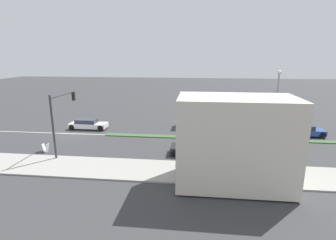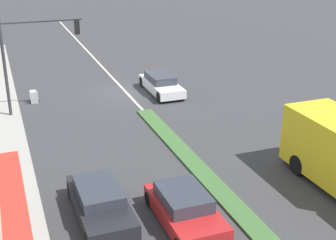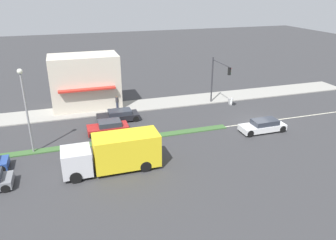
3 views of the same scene
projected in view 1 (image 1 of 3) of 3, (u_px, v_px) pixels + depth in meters
The scene contains 15 objects.
ground_plane at pixel (230, 139), 28.71m from camera, with size 160.00×160.00×0.00m, color #38383A.
sidewalk_right at pixel (250, 175), 19.96m from camera, with size 4.00×73.00×0.12m, color #9E9B93.
median_strip at pixel (316, 142), 27.72m from camera, with size 0.90×46.00×0.10m, color #3D6633.
lane_marking_center at pixel (73, 134), 30.68m from camera, with size 0.16×60.00×0.01m, color beige.
building_corner_store at pixel (235, 141), 17.92m from camera, with size 5.04×7.80×6.16m.
traffic_signal_main at pixel (60, 113), 23.61m from camera, with size 4.59×0.34×5.60m.
street_lamp at pixel (277, 97), 27.07m from camera, with size 0.44×0.44×7.37m.
pedestrian at pixel (188, 158), 20.90m from camera, with size 0.34×0.34×1.66m.
warning_aframe_sign at pixel (46, 148), 24.75m from camera, with size 0.45×0.53×0.84m.
delivery_truck at pixel (211, 116), 33.39m from camera, with size 2.44×7.50×2.87m.
suv_grey at pixel (287, 124), 32.57m from camera, with size 1.84×3.91×1.27m.
van_white at pixel (88, 124), 32.56m from camera, with size 1.77×4.57×1.25m.
coupe_blue at pixel (303, 131), 29.77m from camera, with size 1.72×4.41×1.27m.
sedan_dark at pixel (194, 148), 24.16m from camera, with size 1.83×4.42×1.22m.
hatchback_red at pixel (209, 139), 26.70m from camera, with size 1.89×3.98×1.25m.
Camera 1 is at (27.96, 14.36, 8.93)m, focal length 28.00 mm.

